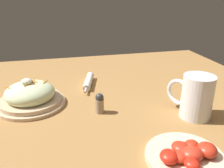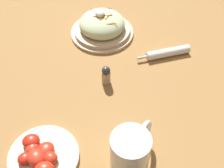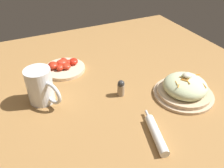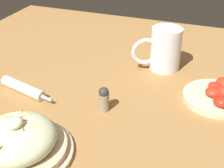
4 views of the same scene
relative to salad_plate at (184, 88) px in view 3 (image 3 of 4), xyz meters
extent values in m
plane|color=#9E703D|center=(0.25, -0.13, -0.03)|extent=(1.43, 1.43, 0.00)
cylinder|color=#D1B28E|center=(0.00, 0.00, -0.03)|extent=(0.24, 0.24, 0.01)
cylinder|color=#D1B28E|center=(0.00, 0.00, -0.02)|extent=(0.21, 0.21, 0.01)
ellipsoid|color=beige|center=(0.00, 0.00, 0.01)|extent=(0.17, 0.17, 0.08)
cylinder|color=orange|center=(0.05, 0.02, 0.04)|extent=(0.02, 0.02, 0.00)
cylinder|color=orange|center=(-0.06, -0.01, 0.04)|extent=(0.03, 0.01, 0.01)
cylinder|color=orange|center=(0.05, 0.00, 0.04)|extent=(0.01, 0.02, 0.00)
cylinder|color=orange|center=(-0.04, 0.05, 0.04)|extent=(0.01, 0.02, 0.01)
cylinder|color=orange|center=(0.02, -0.01, 0.05)|extent=(0.01, 0.02, 0.00)
cylinder|color=orange|center=(0.01, 0.01, 0.05)|extent=(0.03, 0.02, 0.00)
cylinder|color=orange|center=(0.02, 0.01, 0.05)|extent=(0.02, 0.03, 0.01)
cylinder|color=orange|center=(0.00, -0.02, 0.05)|extent=(0.02, 0.02, 0.00)
cylinder|color=orange|center=(0.01, 0.02, 0.05)|extent=(0.01, 0.03, 0.00)
ellipsoid|color=#EFEACC|center=(0.00, 0.00, 0.06)|extent=(0.04, 0.03, 0.02)
cylinder|color=white|center=(0.51, -0.21, 0.03)|extent=(0.10, 0.10, 0.14)
cylinder|color=orange|center=(0.51, -0.21, 0.00)|extent=(0.09, 0.09, 0.06)
cylinder|color=white|center=(0.51, -0.21, 0.04)|extent=(0.09, 0.09, 0.01)
torus|color=white|center=(0.48, -0.15, 0.03)|extent=(0.05, 0.09, 0.09)
cylinder|color=white|center=(0.22, 0.14, -0.02)|extent=(0.07, 0.16, 0.03)
cylinder|color=silver|center=(0.20, 0.05, -0.02)|extent=(0.02, 0.04, 0.01)
cylinder|color=beige|center=(0.38, -0.39, -0.03)|extent=(0.19, 0.19, 0.01)
ellipsoid|color=red|center=(0.40, -0.37, -0.01)|extent=(0.05, 0.05, 0.03)
ellipsoid|color=red|center=(0.38, -0.41, 0.00)|extent=(0.06, 0.05, 0.03)
ellipsoid|color=red|center=(0.35, -0.41, -0.01)|extent=(0.05, 0.05, 0.02)
ellipsoid|color=red|center=(0.37, -0.43, -0.01)|extent=(0.04, 0.04, 0.02)
ellipsoid|color=red|center=(0.37, -0.38, -0.01)|extent=(0.06, 0.06, 0.02)
ellipsoid|color=red|center=(0.33, -0.40, -0.01)|extent=(0.05, 0.06, 0.03)
ellipsoid|color=red|center=(0.43, -0.40, 0.00)|extent=(0.06, 0.06, 0.03)
cylinder|color=gray|center=(0.22, -0.11, -0.01)|extent=(0.03, 0.03, 0.05)
sphere|color=#333333|center=(0.22, -0.11, 0.02)|extent=(0.03, 0.03, 0.03)
camera|label=1|loc=(0.10, -0.79, 0.35)|focal=38.09mm
camera|label=2|loc=(0.80, -0.43, 0.70)|focal=48.47mm
camera|label=3|loc=(0.57, 0.54, 0.54)|focal=37.28mm
camera|label=4|loc=(-0.43, -0.37, 0.46)|focal=51.73mm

